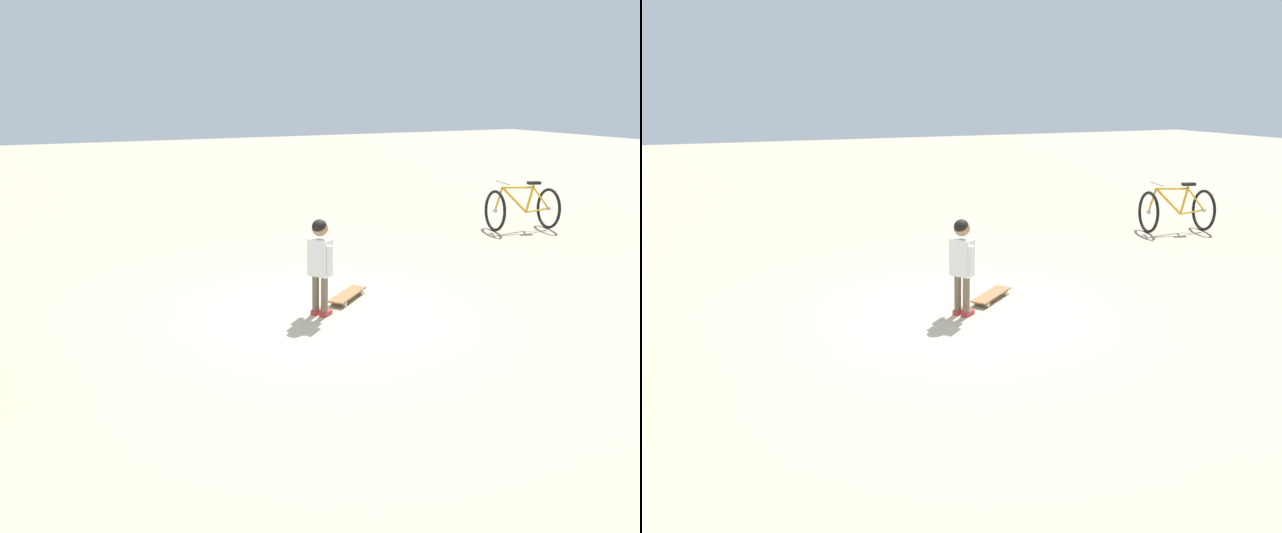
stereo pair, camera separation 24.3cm
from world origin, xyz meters
TOP-DOWN VIEW (x-y plane):
  - ground_plane at (0.00, 0.00)m, footprint 50.00×50.00m
  - child_person at (-0.07, 0.11)m, footprint 0.26×0.41m
  - skateboard at (-0.57, -0.22)m, footprint 0.65×0.57m
  - bicycle_near at (-5.01, -2.24)m, footprint 1.20×0.92m

SIDE VIEW (x-z plane):
  - ground_plane at x=0.00m, z-range 0.00..0.00m
  - skateboard at x=-0.57m, z-range 0.02..0.10m
  - bicycle_near at x=-5.01m, z-range -0.04..0.80m
  - child_person at x=-0.07m, z-range 0.13..1.19m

